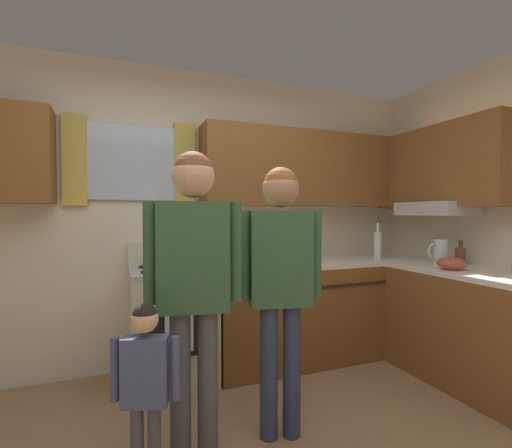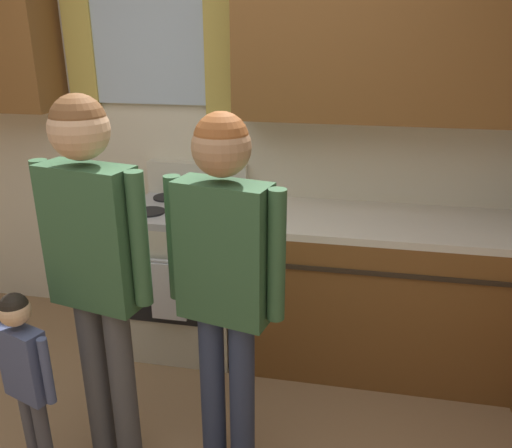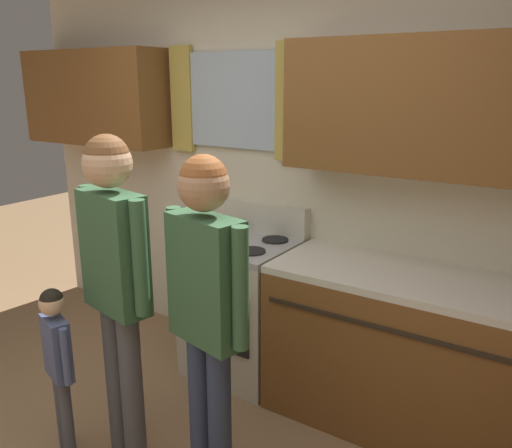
{
  "view_description": "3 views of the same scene",
  "coord_description": "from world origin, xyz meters",
  "px_view_note": "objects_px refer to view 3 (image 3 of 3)",
  "views": [
    {
      "loc": [
        -0.6,
        -1.37,
        1.34
      ],
      "look_at": [
        0.35,
        1.05,
        1.26
      ],
      "focal_mm": 25.41,
      "sensor_mm": 36.0,
      "label": 1
    },
    {
      "loc": [
        0.79,
        -1.2,
        1.88
      ],
      "look_at": [
        0.42,
        0.67,
        1.16
      ],
      "focal_mm": 36.32,
      "sensor_mm": 36.0,
      "label": 2
    },
    {
      "loc": [
        1.64,
        -1.06,
        1.9
      ],
      "look_at": [
        0.22,
        1.1,
        1.18
      ],
      "focal_mm": 36.67,
      "sensor_mm": 36.0,
      "label": 3
    }
  ],
  "objects_px": {
    "stove_oven": "(243,304)",
    "adult_in_plaid": "(207,293)",
    "small_child": "(58,354)",
    "adult_holding_child": "(115,265)"
  },
  "relations": [
    {
      "from": "stove_oven",
      "to": "small_child",
      "type": "xyz_separation_m",
      "value": [
        -0.3,
        -1.2,
        0.11
      ]
    },
    {
      "from": "small_child",
      "to": "adult_holding_child",
      "type": "bearing_deg",
      "value": 34.3
    },
    {
      "from": "stove_oven",
      "to": "small_child",
      "type": "bearing_deg",
      "value": -103.84
    },
    {
      "from": "adult_holding_child",
      "to": "small_child",
      "type": "distance_m",
      "value": 0.57
    },
    {
      "from": "stove_oven",
      "to": "adult_in_plaid",
      "type": "distance_m",
      "value": 1.23
    },
    {
      "from": "adult_in_plaid",
      "to": "small_child",
      "type": "relative_size",
      "value": 1.74
    },
    {
      "from": "adult_holding_child",
      "to": "small_child",
      "type": "relative_size",
      "value": 1.8
    },
    {
      "from": "adult_holding_child",
      "to": "adult_in_plaid",
      "type": "relative_size",
      "value": 1.03
    },
    {
      "from": "stove_oven",
      "to": "adult_holding_child",
      "type": "relative_size",
      "value": 0.66
    },
    {
      "from": "adult_holding_child",
      "to": "adult_in_plaid",
      "type": "bearing_deg",
      "value": 3.74
    }
  ]
}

